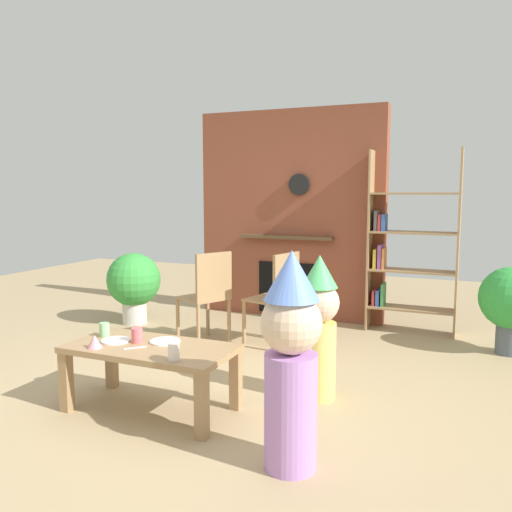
{
  "coord_description": "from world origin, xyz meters",
  "views": [
    {
      "loc": [
        1.68,
        -3.19,
        1.47
      ],
      "look_at": [
        0.15,
        0.4,
        0.99
      ],
      "focal_mm": 36.79,
      "sensor_mm": 36.0,
      "label": 1
    }
  ],
  "objects_px": {
    "child_in_pink": "(319,323)",
    "paper_plate_front": "(116,341)",
    "coffee_table": "(151,356)",
    "dining_chair_left": "(208,292)",
    "dining_chair_middle": "(278,293)",
    "paper_cup_near_right": "(137,335)",
    "potted_plant_short": "(134,282)",
    "paper_plate_rear": "(165,341)",
    "birthday_cake_slice": "(95,342)",
    "paper_cup_center": "(104,330)",
    "child_with_cone_hat": "(291,355)",
    "paper_cup_near_left": "(174,352)",
    "bookshelf": "(406,249)",
    "potted_plant_tall": "(511,301)"
  },
  "relations": [
    {
      "from": "bookshelf",
      "to": "birthday_cake_slice",
      "type": "height_order",
      "value": "bookshelf"
    },
    {
      "from": "child_with_cone_hat",
      "to": "potted_plant_short",
      "type": "height_order",
      "value": "child_with_cone_hat"
    },
    {
      "from": "paper_cup_near_right",
      "to": "paper_plate_rear",
      "type": "xyz_separation_m",
      "value": [
        0.17,
        0.08,
        -0.04
      ]
    },
    {
      "from": "paper_plate_rear",
      "to": "dining_chair_middle",
      "type": "relative_size",
      "value": 0.23
    },
    {
      "from": "child_in_pink",
      "to": "paper_plate_front",
      "type": "bearing_deg",
      "value": -5.77
    },
    {
      "from": "birthday_cake_slice",
      "to": "paper_cup_center",
      "type": "bearing_deg",
      "value": 116.13
    },
    {
      "from": "birthday_cake_slice",
      "to": "child_with_cone_hat",
      "type": "distance_m",
      "value": 1.43
    },
    {
      "from": "child_in_pink",
      "to": "birthday_cake_slice",
      "type": "bearing_deg",
      "value": -0.53
    },
    {
      "from": "coffee_table",
      "to": "dining_chair_left",
      "type": "xyz_separation_m",
      "value": [
        -0.38,
        1.52,
        0.14
      ]
    },
    {
      "from": "dining_chair_left",
      "to": "child_in_pink",
      "type": "bearing_deg",
      "value": 173.73
    },
    {
      "from": "paper_plate_rear",
      "to": "potted_plant_short",
      "type": "xyz_separation_m",
      "value": [
        -1.57,
        1.8,
        0.01
      ]
    },
    {
      "from": "paper_plate_rear",
      "to": "birthday_cake_slice",
      "type": "distance_m",
      "value": 0.46
    },
    {
      "from": "bookshelf",
      "to": "dining_chair_left",
      "type": "bearing_deg",
      "value": -143.99
    },
    {
      "from": "paper_cup_near_right",
      "to": "child_with_cone_hat",
      "type": "bearing_deg",
      "value": -16.43
    },
    {
      "from": "paper_cup_near_right",
      "to": "potted_plant_short",
      "type": "xyz_separation_m",
      "value": [
        -1.4,
        1.88,
        -0.03
      ]
    },
    {
      "from": "bookshelf",
      "to": "dining_chair_left",
      "type": "height_order",
      "value": "bookshelf"
    },
    {
      "from": "child_in_pink",
      "to": "dining_chair_middle",
      "type": "xyz_separation_m",
      "value": [
        -0.72,
        1.09,
        -0.04
      ]
    },
    {
      "from": "paper_plate_rear",
      "to": "child_in_pink",
      "type": "height_order",
      "value": "child_in_pink"
    },
    {
      "from": "paper_cup_near_right",
      "to": "paper_cup_center",
      "type": "xyz_separation_m",
      "value": [
        -0.3,
        0.04,
        -0.0
      ]
    },
    {
      "from": "paper_plate_front",
      "to": "child_in_pink",
      "type": "relative_size",
      "value": 0.19
    },
    {
      "from": "paper_cup_center",
      "to": "paper_plate_rear",
      "type": "relative_size",
      "value": 0.47
    },
    {
      "from": "dining_chair_middle",
      "to": "potted_plant_short",
      "type": "xyz_separation_m",
      "value": [
        -1.78,
        0.17,
        -0.04
      ]
    },
    {
      "from": "bookshelf",
      "to": "paper_plate_front",
      "type": "distance_m",
      "value": 3.19
    },
    {
      "from": "paper_cup_near_left",
      "to": "birthday_cake_slice",
      "type": "bearing_deg",
      "value": 178.41
    },
    {
      "from": "paper_cup_near_left",
      "to": "child_with_cone_hat",
      "type": "height_order",
      "value": "child_with_cone_hat"
    },
    {
      "from": "paper_cup_near_left",
      "to": "dining_chair_middle",
      "type": "relative_size",
      "value": 0.12
    },
    {
      "from": "bookshelf",
      "to": "dining_chair_middle",
      "type": "xyz_separation_m",
      "value": [
        -1.04,
        -1.0,
        -0.36
      ]
    },
    {
      "from": "paper_plate_rear",
      "to": "potted_plant_short",
      "type": "relative_size",
      "value": 0.26
    },
    {
      "from": "paper_plate_front",
      "to": "birthday_cake_slice",
      "type": "xyz_separation_m",
      "value": [
        -0.03,
        -0.17,
        0.04
      ]
    },
    {
      "from": "paper_cup_near_left",
      "to": "birthday_cake_slice",
      "type": "distance_m",
      "value": 0.62
    },
    {
      "from": "potted_plant_short",
      "to": "paper_plate_front",
      "type": "bearing_deg",
      "value": -56.98
    },
    {
      "from": "potted_plant_tall",
      "to": "potted_plant_short",
      "type": "height_order",
      "value": "potted_plant_tall"
    },
    {
      "from": "potted_plant_short",
      "to": "bookshelf",
      "type": "bearing_deg",
      "value": 16.46
    },
    {
      "from": "coffee_table",
      "to": "paper_plate_front",
      "type": "bearing_deg",
      "value": -177.44
    },
    {
      "from": "paper_cup_near_left",
      "to": "paper_plate_front",
      "type": "relative_size",
      "value": 0.55
    },
    {
      "from": "coffee_table",
      "to": "paper_plate_rear",
      "type": "distance_m",
      "value": 0.14
    },
    {
      "from": "paper_cup_center",
      "to": "potted_plant_tall",
      "type": "height_order",
      "value": "potted_plant_tall"
    },
    {
      "from": "paper_cup_center",
      "to": "dining_chair_left",
      "type": "distance_m",
      "value": 1.46
    },
    {
      "from": "paper_cup_center",
      "to": "birthday_cake_slice",
      "type": "bearing_deg",
      "value": -63.87
    },
    {
      "from": "bookshelf",
      "to": "child_with_cone_hat",
      "type": "height_order",
      "value": "bookshelf"
    },
    {
      "from": "paper_cup_near_left",
      "to": "paper_cup_near_right",
      "type": "xyz_separation_m",
      "value": [
        -0.44,
        0.23,
        -0.0
      ]
    },
    {
      "from": "paper_plate_front",
      "to": "birthday_cake_slice",
      "type": "height_order",
      "value": "birthday_cake_slice"
    },
    {
      "from": "coffee_table",
      "to": "dining_chair_middle",
      "type": "xyz_separation_m",
      "value": [
        0.26,
        1.74,
        0.14
      ]
    },
    {
      "from": "paper_plate_front",
      "to": "dining_chair_middle",
      "type": "distance_m",
      "value": 1.83
    },
    {
      "from": "coffee_table",
      "to": "child_with_cone_hat",
      "type": "bearing_deg",
      "value": -16.94
    },
    {
      "from": "potted_plant_tall",
      "to": "paper_cup_near_left",
      "type": "bearing_deg",
      "value": -128.17
    },
    {
      "from": "paper_plate_front",
      "to": "potted_plant_short",
      "type": "xyz_separation_m",
      "value": [
        -1.25,
        1.92,
        0.01
      ]
    },
    {
      "from": "child_with_cone_hat",
      "to": "child_in_pink",
      "type": "relative_size",
      "value": 1.14
    },
    {
      "from": "dining_chair_left",
      "to": "coffee_table",
      "type": "bearing_deg",
      "value": 130.54
    },
    {
      "from": "coffee_table",
      "to": "child_in_pink",
      "type": "bearing_deg",
      "value": 33.57
    }
  ]
}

